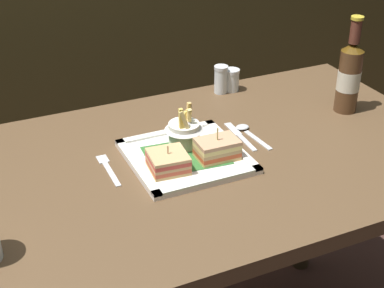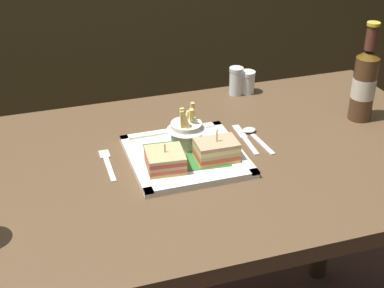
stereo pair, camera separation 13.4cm
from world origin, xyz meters
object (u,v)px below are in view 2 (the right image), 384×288
Objects in this scene: sandwich_half_right at (216,150)px; fries_cup at (186,130)px; sandwich_half_left at (165,160)px; knife at (244,138)px; fork at (108,163)px; pepper_shaker at (247,83)px; dining_table at (198,197)px; square_plate at (186,156)px; salt_shaker at (236,83)px; spoon at (253,134)px; beer_bottle at (364,83)px.

fries_cup reaches higher than sandwich_half_right.
sandwich_half_right is (0.12, 0.00, 0.00)m from sandwich_half_left.
fries_cup is 0.16m from knife.
sandwich_half_right reaches higher than sandwich_half_left.
pepper_shaker reaches higher than fork.
fork is 0.54m from pepper_shaker.
dining_table is 8.19× the size of knife.
square_plate reaches higher than knife.
sandwich_half_left is 0.12m from fries_cup.
dining_table is 14.05× the size of sandwich_half_left.
fork is at bearing 168.90° from square_plate.
fries_cup is 0.38m from pepper_shaker.
sandwich_half_right is 0.10m from fries_cup.
sandwich_half_right is 0.26m from fork.
salt_shaker is at bearing 51.13° from square_plate.
salt_shaker is at bearing 48.40° from fries_cup.
square_plate is at bearing 147.29° from sandwich_half_right.
fries_cup is at bearing 101.85° from dining_table.
dining_table is 15.71× the size of salt_shaker.
square_plate is 0.40m from salt_shaker.
salt_shaker is (0.43, 0.27, 0.03)m from fork.
square_plate is 0.20m from spoon.
knife is 0.28m from pepper_shaker.
pepper_shaker is (0.27, 0.26, -0.02)m from fries_cup.
sandwich_half_right reaches higher than pepper_shaker.
sandwich_half_left is 0.35× the size of beer_bottle.
sandwich_half_left is (-0.09, -0.03, 0.14)m from dining_table.
spoon reaches higher than knife.
square_plate is 1.00× the size of beer_bottle.
beer_bottle is 3.22× the size of salt_shaker.
fries_cup is (0.08, 0.09, 0.02)m from sandwich_half_left.
fries_cup reaches higher than salt_shaker.
salt_shaker is (0.23, 0.26, -0.02)m from fries_cup.
fries_cup reaches higher than fork.
salt_shaker is (0.08, 0.26, 0.03)m from knife.
square_plate is 4.01× the size of pepper_shaker.
salt_shaker is at bearing 48.29° from sandwich_half_left.
sandwich_half_right reaches higher than salt_shaker.
fork is (-0.21, 0.04, 0.11)m from dining_table.
fork is 0.35m from knife.
fork is 0.51m from salt_shaker.
fork is at bearing -149.56° from pepper_shaker.
salt_shaker is 0.04m from pepper_shaker.
sandwich_half_left is 0.66× the size of spoon.
knife is (0.15, 0.00, -0.05)m from fries_cup.
sandwich_half_right is at bearing -62.00° from fries_cup.
beer_bottle reaches higher than sandwich_half_left.
sandwich_half_left is 0.14m from fork.
sandwich_half_left is at bearing -158.82° from knife.
beer_bottle is 1.68× the size of knife.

